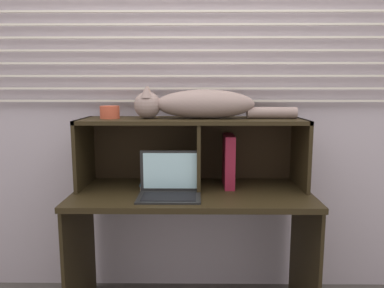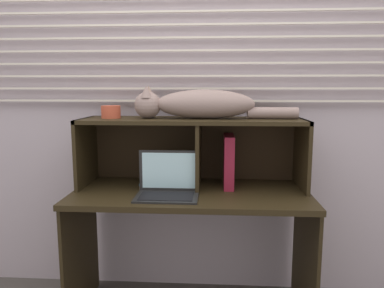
{
  "view_description": "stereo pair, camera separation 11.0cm",
  "coord_description": "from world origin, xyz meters",
  "px_view_note": "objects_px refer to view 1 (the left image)",
  "views": [
    {
      "loc": [
        0.02,
        -1.75,
        1.3
      ],
      "look_at": [
        0.0,
        0.32,
        0.98
      ],
      "focal_mm": 34.17,
      "sensor_mm": 36.0,
      "label": 1
    },
    {
      "loc": [
        0.13,
        -1.75,
        1.3
      ],
      "look_at": [
        0.0,
        0.32,
        0.98
      ],
      "focal_mm": 34.17,
      "sensor_mm": 36.0,
      "label": 2
    }
  ],
  "objects_px": {
    "laptop": "(170,186)",
    "binder_upright": "(229,161)",
    "book_stack": "(156,180)",
    "cat": "(198,104)",
    "small_basket": "(110,112)"
  },
  "relations": [
    {
      "from": "cat",
      "to": "book_stack",
      "type": "distance_m",
      "value": 0.5
    },
    {
      "from": "laptop",
      "to": "small_basket",
      "type": "distance_m",
      "value": 0.55
    },
    {
      "from": "cat",
      "to": "small_basket",
      "type": "xyz_separation_m",
      "value": [
        -0.5,
        0.0,
        -0.04
      ]
    },
    {
      "from": "binder_upright",
      "to": "book_stack",
      "type": "height_order",
      "value": "binder_upright"
    },
    {
      "from": "book_stack",
      "to": "small_basket",
      "type": "distance_m",
      "value": 0.47
    },
    {
      "from": "binder_upright",
      "to": "book_stack",
      "type": "relative_size",
      "value": 1.31
    },
    {
      "from": "binder_upright",
      "to": "laptop",
      "type": "bearing_deg",
      "value": -147.89
    },
    {
      "from": "binder_upright",
      "to": "cat",
      "type": "bearing_deg",
      "value": -180.0
    },
    {
      "from": "small_basket",
      "to": "book_stack",
      "type": "bearing_deg",
      "value": -0.63
    },
    {
      "from": "binder_upright",
      "to": "book_stack",
      "type": "xyz_separation_m",
      "value": [
        -0.42,
        -0.0,
        -0.11
      ]
    },
    {
      "from": "cat",
      "to": "small_basket",
      "type": "height_order",
      "value": "cat"
    },
    {
      "from": "laptop",
      "to": "binder_upright",
      "type": "distance_m",
      "value": 0.4
    },
    {
      "from": "cat",
      "to": "book_stack",
      "type": "xyz_separation_m",
      "value": [
        -0.24,
        -0.0,
        -0.44
      ]
    },
    {
      "from": "binder_upright",
      "to": "small_basket",
      "type": "distance_m",
      "value": 0.73
    },
    {
      "from": "binder_upright",
      "to": "book_stack",
      "type": "bearing_deg",
      "value": -179.61
    }
  ]
}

